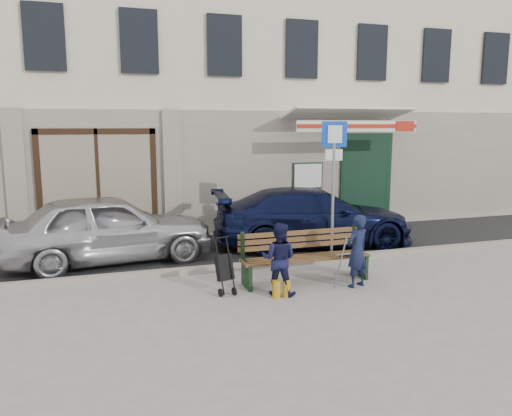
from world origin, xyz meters
name	(u,v)px	position (x,y,z in m)	size (l,w,h in m)	color
ground	(296,290)	(0.00, 0.00, 0.00)	(80.00, 80.00, 0.00)	#9E9991
asphalt_lane	(246,248)	(0.00, 3.10, 0.01)	(60.00, 3.20, 0.01)	#282828
curb	(268,264)	(0.00, 1.50, 0.06)	(60.00, 0.18, 0.12)	#9E9384
building	(198,56)	(0.01, 8.45, 4.97)	(20.00, 8.27, 10.00)	beige
car_silver	(108,228)	(-3.05, 2.81, 0.73)	(1.72, 4.28, 1.46)	#B8B8BD
car_navy	(313,217)	(1.61, 2.92, 0.68)	(1.91, 4.71, 1.37)	black
parking_sign	(334,166)	(1.59, 1.86, 1.97)	(0.53, 0.14, 2.91)	gray
bench	(303,257)	(0.29, 0.39, 0.46)	(2.40, 1.17, 0.98)	brown
man	(357,251)	(1.09, -0.14, 0.65)	(0.47, 0.31, 1.29)	#131935
woman	(279,259)	(-0.36, -0.12, 0.62)	(0.60, 0.47, 1.23)	#131536
stroller	(225,269)	(-1.21, 0.24, 0.42)	(0.33, 0.43, 0.95)	black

